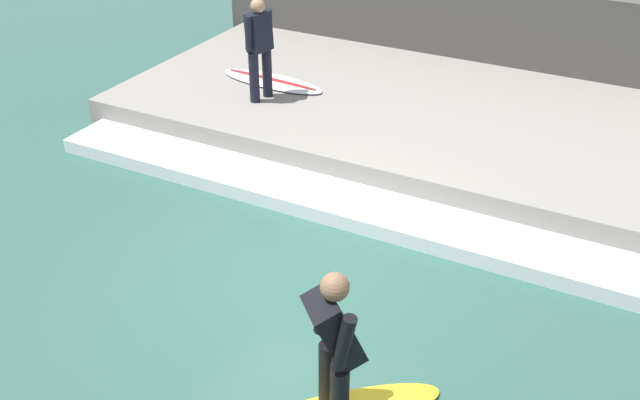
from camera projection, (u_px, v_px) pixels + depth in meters
The scene contains 7 objects.
ground_plane at pixel (300, 273), 8.43m from camera, with size 28.00×28.00×0.00m, color #2D564C.
concrete_ledge at pixel (429, 121), 11.41m from camera, with size 4.40×9.54×0.47m, color gray.
back_wall at pixel (482, 34), 12.94m from camera, with size 0.50×10.02×1.80m, color #474442.
wave_foam_crest at pixel (355, 207), 9.48m from camera, with size 0.84×9.06×0.20m, color silver.
surfer_riding at pixel (334, 340), 6.13m from camera, with size 0.62×0.62×1.50m.
surfer_waiting_near at pixel (259, 44), 11.11m from camera, with size 0.52×0.32×1.55m.
surfboard_waiting_near at pixel (272, 81), 12.11m from camera, with size 0.73×1.92×0.07m.
Camera 1 is at (-5.94, -3.39, 5.01)m, focal length 42.00 mm.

